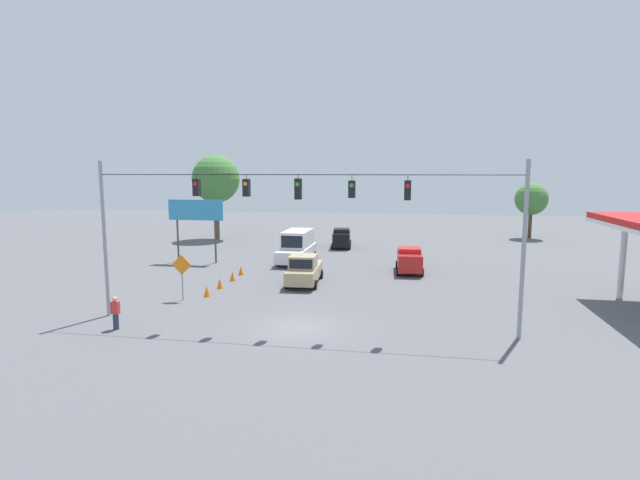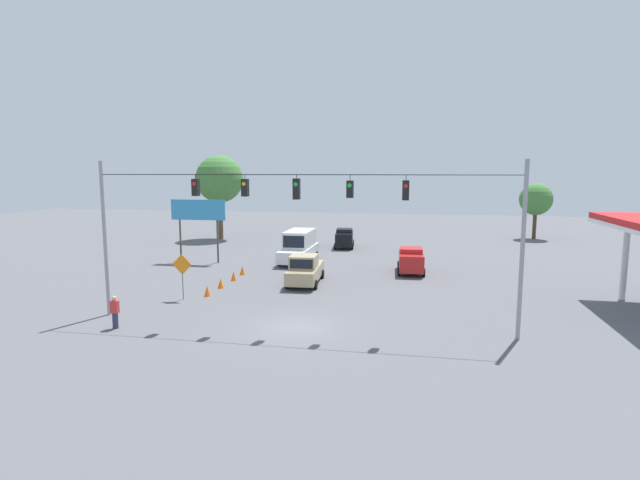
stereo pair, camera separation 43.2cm
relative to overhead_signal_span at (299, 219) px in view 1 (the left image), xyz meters
name	(u,v)px [view 1 (the left image)]	position (x,y,z in m)	size (l,w,h in m)	color
ground_plane	(298,327)	(0.02, 0.26, -5.51)	(140.00, 140.00, 0.00)	#56565B
overhead_signal_span	(299,219)	(0.00, 0.00, 0.00)	(21.62, 0.38, 8.42)	#939399
sedan_red_oncoming_far	(409,260)	(-5.52, -14.85, -4.49)	(2.19, 4.31, 1.97)	red
box_truck_white_withflow_far	(297,246)	(4.14, -17.82, -4.15)	(2.53, 6.62, 2.75)	silver
pickup_truck_tan_withflow_mid	(304,270)	(1.76, -9.56, -4.53)	(2.40, 5.54, 2.12)	tan
sedan_black_withflow_deep	(342,238)	(1.42, -26.74, -4.48)	(2.27, 4.38, 1.98)	black
traffic_cone_nearest	(207,291)	(7.07, -4.87, -5.17)	(0.42, 0.42, 0.68)	orange
traffic_cone_second	(220,284)	(7.08, -7.11, -5.17)	(0.42, 0.42, 0.68)	orange
traffic_cone_third	(233,276)	(7.07, -9.53, -5.17)	(0.42, 0.42, 0.68)	orange
traffic_cone_fourth	(241,271)	(7.15, -11.63, -5.17)	(0.42, 0.42, 0.68)	orange
roadside_billboard	(196,215)	(12.68, -16.08, -1.36)	(4.94, 0.16, 5.45)	#4C473D
work_zone_sign	(182,268)	(8.21, -3.84, -3.52)	(1.27, 0.06, 2.84)	slate
pedestrian	(115,313)	(8.95, 2.14, -4.67)	(0.40, 0.28, 1.68)	#2D334C
tree_horizon_left	(216,179)	(16.62, -30.69, 1.43)	(5.46, 5.46, 9.72)	brown
tree_horizon_right	(531,199)	(-19.51, -37.76, -0.90)	(3.73, 3.73, 6.51)	#4C3823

